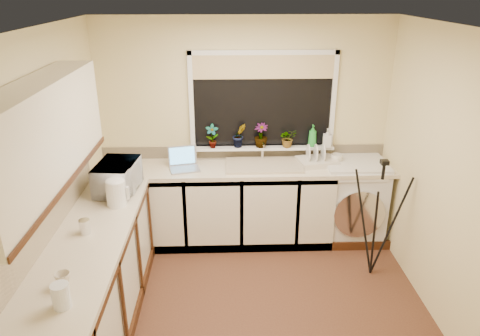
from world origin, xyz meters
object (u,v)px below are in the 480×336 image
plant_d (288,138)px  washing_machine (351,199)px  microwave (118,177)px  plant_b (239,135)px  dish_rack (317,162)px  kettle (116,193)px  cup_left (63,280)px  glass_jug (61,296)px  soap_bottle_green (313,136)px  laptop (184,163)px  cup_back (336,159)px  plant_c (261,135)px  soap_bottle_clear (327,138)px  steel_jar (85,227)px  plant_a (212,136)px  tripod (377,219)px

plant_d → washing_machine: bearing=-12.3°
microwave → plant_d: bearing=-60.4°
plant_b → dish_rack: bearing=-11.8°
washing_machine → kettle: bearing=-158.2°
cup_left → glass_jug: bearing=-73.9°
microwave → plant_d: plant_d is taller
soap_bottle_green → cup_left: bearing=-132.2°
microwave → laptop: bearing=-40.7°
plant_d → cup_back: bearing=-14.6°
washing_machine → microwave: microwave is taller
microwave → plant_c: plant_c is taller
soap_bottle_clear → cup_left: (-2.21, -2.23, -0.21)m
microwave → plant_d: 1.89m
cup_back → soap_bottle_clear: bearing=124.6°
laptop → plant_d: 1.18m
kettle → steel_jar: (-0.15, -0.49, -0.06)m
kettle → plant_b: plant_b is taller
plant_b → soap_bottle_green: size_ratio=1.10×
plant_c → plant_d: bearing=-2.5°
washing_machine → cup_back: cup_back is taller
soap_bottle_green → soap_bottle_clear: soap_bottle_green is taller
plant_a → dish_rack: bearing=-7.7°
kettle → plant_a: 1.37m
laptop → cup_left: bearing=-120.1°
washing_machine → cup_back: (-0.20, 0.02, 0.48)m
dish_rack → tripod: size_ratio=0.33×
glass_jug → soap_bottle_clear: bearing=48.6°
plant_d → tripod: bearing=-50.0°
kettle → plant_a: plant_a is taller
microwave → tripod: bearing=-87.9°
dish_rack → plant_c: plant_c is taller
plant_d → steel_jar: bearing=-139.2°
cup_back → plant_c: bearing=169.7°
kettle → plant_c: 1.76m
laptop → cup_left: size_ratio=3.45×
plant_b → cup_back: (1.07, -0.16, -0.23)m
glass_jug → soap_bottle_green: size_ratio=0.66×
laptop → kettle: (-0.52, -0.86, 0.05)m
plant_a → cup_back: (1.37, -0.13, -0.23)m
washing_machine → cup_back: size_ratio=7.07×
tripod → microwave: 2.53m
glass_jug → steel_jar: glass_jug is taller
glass_jug → cup_back: glass_jug is taller
microwave → plant_b: 1.43m
steel_jar → soap_bottle_clear: bearing=34.6°
laptop → steel_jar: bearing=-129.4°
plant_a → plant_b: size_ratio=0.99×
dish_rack → cup_left: cup_left is taller
microwave → plant_c: size_ratio=1.91×
tripod → plant_c: (-1.07, 0.93, 0.57)m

